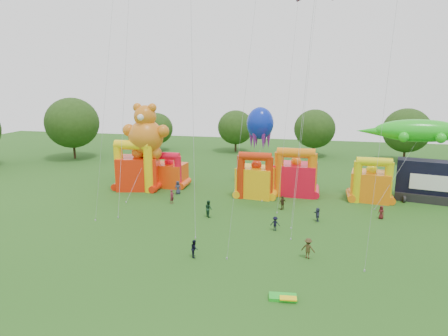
% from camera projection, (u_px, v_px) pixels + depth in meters
% --- Properties ---
extents(ground, '(160.00, 160.00, 0.00)m').
position_uv_depth(ground, '(196.00, 294.00, 29.50)').
color(ground, '#225116').
rests_on(ground, ground).
extents(tree_ring, '(126.49, 128.63, 12.07)m').
position_uv_depth(tree_ring, '(181.00, 210.00, 28.99)').
color(tree_ring, '#352314').
rests_on(tree_ring, ground).
extents(bouncy_castle_0, '(6.60, 5.75, 7.28)m').
position_uv_depth(bouncy_castle_0, '(138.00, 170.00, 57.28)').
color(bouncy_castle_0, red).
rests_on(bouncy_castle_0, ground).
extents(bouncy_castle_1, '(4.87, 4.01, 5.34)m').
position_uv_depth(bouncy_castle_1, '(169.00, 173.00, 58.71)').
color(bouncy_castle_1, '#F0460D').
rests_on(bouncy_castle_1, ground).
extents(bouncy_castle_2, '(5.34, 4.55, 6.29)m').
position_uv_depth(bouncy_castle_2, '(256.00, 179.00, 53.50)').
color(bouncy_castle_2, '#FFB30D').
rests_on(bouncy_castle_2, ground).
extents(bouncy_castle_3, '(5.86, 4.82, 6.68)m').
position_uv_depth(bouncy_castle_3, '(295.00, 176.00, 54.53)').
color(bouncy_castle_3, red).
rests_on(bouncy_castle_3, ground).
extents(bouncy_castle_4, '(5.32, 4.50, 5.96)m').
position_uv_depth(bouncy_castle_4, '(371.00, 184.00, 51.75)').
color(bouncy_castle_4, orange).
rests_on(bouncy_castle_4, ground).
extents(stage_trailer, '(8.92, 4.87, 5.37)m').
position_uv_depth(stage_trailer, '(431.00, 182.00, 51.51)').
color(stage_trailer, black).
rests_on(stage_trailer, ground).
extents(teddy_bear_kite, '(6.86, 9.28, 12.40)m').
position_uv_depth(teddy_bear_kite, '(145.00, 137.00, 55.81)').
color(teddy_bear_kite, orange).
rests_on(teddy_bear_kite, ground).
extents(gecko_kite, '(14.19, 8.19, 10.70)m').
position_uv_depth(gecko_kite, '(405.00, 159.00, 50.13)').
color(gecko_kite, green).
rests_on(gecko_kite, ground).
extents(octopus_kite, '(3.96, 11.10, 11.66)m').
position_uv_depth(octopus_kite, '(260.00, 149.00, 56.99)').
color(octopus_kite, '#0B24AC').
rests_on(octopus_kite, ground).
extents(parafoil_kites, '(26.94, 14.67, 28.46)m').
position_uv_depth(parafoil_kites, '(164.00, 98.00, 44.31)').
color(parafoil_kites, '#F20B32').
rests_on(parafoil_kites, ground).
extents(diamond_kites, '(30.65, 19.97, 37.04)m').
position_uv_depth(diamond_kites, '(262.00, 70.00, 39.29)').
color(diamond_kites, red).
rests_on(diamond_kites, ground).
extents(folded_kite_bundle, '(2.09, 1.26, 0.31)m').
position_uv_depth(folded_kite_bundle, '(284.00, 297.00, 28.78)').
color(folded_kite_bundle, green).
rests_on(folded_kite_bundle, ground).
extents(spectator_0, '(0.92, 0.62, 1.82)m').
position_uv_depth(spectator_0, '(178.00, 188.00, 55.00)').
color(spectator_0, '#2A3047').
rests_on(spectator_0, ground).
extents(spectator_1, '(0.66, 0.78, 1.83)m').
position_uv_depth(spectator_1, '(172.00, 197.00, 50.77)').
color(spectator_1, maroon).
rests_on(spectator_1, ground).
extents(spectator_2, '(1.18, 1.21, 1.96)m').
position_uv_depth(spectator_2, '(209.00, 209.00, 45.88)').
color(spectator_2, '#163721').
rests_on(spectator_2, ground).
extents(spectator_3, '(1.00, 0.58, 1.53)m').
position_uv_depth(spectator_3, '(275.00, 224.00, 41.72)').
color(spectator_3, black).
rests_on(spectator_3, ground).
extents(spectator_4, '(0.99, 1.06, 1.75)m').
position_uv_depth(spectator_4, '(282.00, 203.00, 48.36)').
color(spectator_4, '#382816').
rests_on(spectator_4, ground).
extents(spectator_5, '(0.82, 1.53, 1.58)m').
position_uv_depth(spectator_5, '(317.00, 214.00, 44.44)').
color(spectator_5, '#2B3049').
rests_on(spectator_5, ground).
extents(spectator_6, '(0.88, 0.85, 1.53)m').
position_uv_depth(spectator_6, '(381.00, 212.00, 45.23)').
color(spectator_6, '#4E1616').
rests_on(spectator_6, ground).
extents(spectator_8, '(0.83, 0.94, 1.60)m').
position_uv_depth(spectator_8, '(194.00, 248.00, 35.50)').
color(spectator_8, black).
rests_on(spectator_8, ground).
extents(spectator_9, '(1.36, 1.00, 1.89)m').
position_uv_depth(spectator_9, '(308.00, 248.00, 35.18)').
color(spectator_9, '#3E3118').
rests_on(spectator_9, ground).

